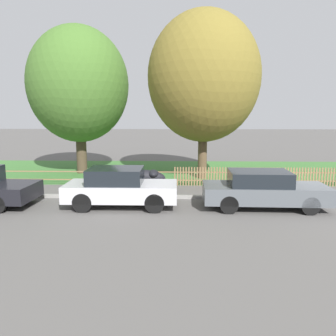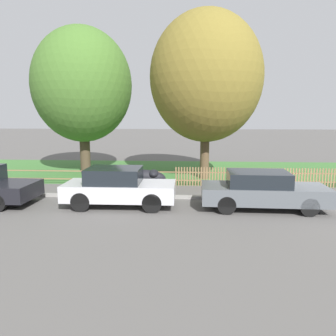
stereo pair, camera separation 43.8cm
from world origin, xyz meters
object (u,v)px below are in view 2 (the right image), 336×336
Objects in this scene: parked_car_navy_estate at (262,190)px; tree_nearest_kerb at (82,85)px; tree_behind_motorcycle at (206,77)px; parked_car_black_saloon at (119,187)px; covered_motorcycle at (144,178)px.

parked_car_navy_estate is 0.54× the size of tree_nearest_kerb.
tree_nearest_kerb is at bearing 168.06° from tree_behind_motorcycle.
tree_nearest_kerb is at bearing 142.35° from parked_car_navy_estate.
parked_car_black_saloon is 1.95× the size of covered_motorcycle.
tree_nearest_kerb is (-4.01, 4.58, 4.29)m from covered_motorcycle.
tree_behind_motorcycle is (2.73, 3.16, 4.52)m from covered_motorcycle.
tree_nearest_kerb is at bearing 128.48° from covered_motorcycle.
covered_motorcycle is at bearing 74.48° from parked_car_black_saloon.
parked_car_navy_estate is 2.14× the size of covered_motorcycle.
covered_motorcycle is (-4.50, 2.30, -0.09)m from parked_car_navy_estate.
parked_car_navy_estate is 7.25m from tree_behind_motorcycle.
tree_behind_motorcycle is (3.35, 5.42, 4.40)m from parked_car_black_saloon.
tree_nearest_kerb is (-3.39, 6.85, 4.17)m from parked_car_black_saloon.
tree_nearest_kerb is at bearing 116.06° from parked_car_black_saloon.
tree_nearest_kerb is 0.96× the size of tree_behind_motorcycle.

